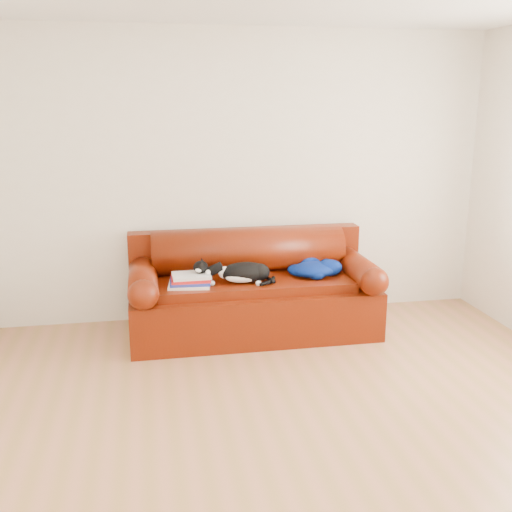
{
  "coord_description": "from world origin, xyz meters",
  "views": [
    {
      "loc": [
        -0.9,
        -3.36,
        1.97
      ],
      "look_at": [
        -0.02,
        1.35,
        0.73
      ],
      "focal_mm": 42.0,
      "sensor_mm": 36.0,
      "label": 1
    }
  ],
  "objects_px": {
    "blanket": "(315,268)",
    "cat": "(244,273)",
    "sofa_base": "(253,306)",
    "book_stack": "(190,280)"
  },
  "relations": [
    {
      "from": "sofa_base",
      "to": "cat",
      "type": "distance_m",
      "value": 0.38
    },
    {
      "from": "cat",
      "to": "blanket",
      "type": "height_order",
      "value": "cat"
    },
    {
      "from": "sofa_base",
      "to": "blanket",
      "type": "relative_size",
      "value": 3.94
    },
    {
      "from": "blanket",
      "to": "book_stack",
      "type": "bearing_deg",
      "value": -174.0
    },
    {
      "from": "sofa_base",
      "to": "book_stack",
      "type": "xyz_separation_m",
      "value": [
        -0.55,
        -0.14,
        0.31
      ]
    },
    {
      "from": "sofa_base",
      "to": "blanket",
      "type": "xyz_separation_m",
      "value": [
        0.54,
        -0.03,
        0.32
      ]
    },
    {
      "from": "blanket",
      "to": "cat",
      "type": "bearing_deg",
      "value": -171.17
    },
    {
      "from": "book_stack",
      "to": "blanket",
      "type": "relative_size",
      "value": 0.68
    },
    {
      "from": "sofa_base",
      "to": "cat",
      "type": "xyz_separation_m",
      "value": [
        -0.1,
        -0.13,
        0.34
      ]
    },
    {
      "from": "book_stack",
      "to": "cat",
      "type": "bearing_deg",
      "value": 1.89
    }
  ]
}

